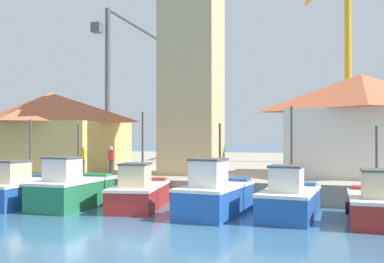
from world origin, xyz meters
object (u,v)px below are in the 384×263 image
fishing_boat_left_outer (21,189)px  fishing_boat_mid_left (139,193)px  warehouse_right (361,123)px  port_crane_far (347,79)px  fishing_boat_center (215,196)px  warehouse_left (50,130)px  fishing_boat_mid_right (289,200)px  dock_worker_along_quay (83,160)px  fishing_boat_left_inner (71,190)px  dock_worker_near_tower (111,160)px  fishing_boat_right_inner (378,205)px  clock_tower (192,37)px  port_crane_near (109,100)px

fishing_boat_left_outer → fishing_boat_mid_left: fishing_boat_mid_left is taller
warehouse_right → port_crane_far: 13.75m
fishing_boat_mid_left → fishing_boat_center: bearing=-10.8°
warehouse_right → warehouse_left: bearing=-176.6°
fishing_boat_center → fishing_boat_mid_right: (2.99, 0.20, -0.07)m
warehouse_right → fishing_boat_mid_right: bearing=-110.0°
fishing_boat_center → dock_worker_along_quay: size_ratio=2.85×
fishing_boat_left_inner → dock_worker_near_tower: size_ratio=2.70×
fishing_boat_center → warehouse_left: size_ratio=0.50×
fishing_boat_right_inner → fishing_boat_mid_right: bearing=179.5°
fishing_boat_right_inner → warehouse_left: (-19.62, 7.87, 2.98)m
warehouse_left → warehouse_right: 19.67m
clock_tower → fishing_boat_left_outer: bearing=-129.9°
fishing_boat_left_outer → fishing_boat_mid_left: bearing=6.5°
fishing_boat_mid_left → clock_tower: bearing=86.4°
fishing_boat_center → dock_worker_near_tower: size_ratio=2.85×
port_crane_far → fishing_boat_right_inner: bearing=-89.3°
warehouse_right → port_crane_far: (-0.29, 13.10, 4.16)m
port_crane_near → fishing_boat_left_inner: bearing=-66.1°
fishing_boat_mid_left → fishing_boat_right_inner: size_ratio=1.10×
fishing_boat_center → warehouse_right: size_ratio=0.54×
fishing_boat_left_outer → warehouse_right: warehouse_right is taller
fishing_boat_mid_right → warehouse_right: size_ratio=0.53×
fishing_boat_right_inner → port_crane_far: (-0.28, 22.12, 7.45)m
port_crane_near → fishing_boat_left_outer: bearing=-71.5°
fishing_boat_mid_right → port_crane_near: 32.97m
fishing_boat_mid_right → dock_worker_along_quay: 12.84m
dock_worker_along_quay → fishing_boat_center: bearing=-28.1°
warehouse_left → port_crane_near: 17.85m
clock_tower → fishing_boat_left_inner: bearing=-115.1°
port_crane_near → port_crane_far: port_crane_far is taller
warehouse_left → port_crane_near: (-4.42, 16.94, 3.48)m
fishing_boat_left_inner → warehouse_left: (-6.66, 8.03, 2.86)m
fishing_boat_center → fishing_boat_left_outer: bearing=179.8°
port_crane_near → fishing_boat_center: bearing=-54.5°
fishing_boat_mid_right → fishing_boat_left_outer: bearing=-179.3°
fishing_boat_left_inner → warehouse_left: 10.82m
fishing_boat_left_outer → clock_tower: bearing=50.1°
fishing_boat_left_inner → port_crane_far: bearing=60.4°
fishing_boat_left_inner → warehouse_right: bearing=35.3°
fishing_boat_mid_left → warehouse_left: size_ratio=0.52×
fishing_boat_left_outer → port_crane_far: 28.05m
clock_tower → warehouse_right: 10.94m
fishing_boat_right_inner → fishing_boat_left_outer: bearing=-179.5°
port_crane_far → dock_worker_along_quay: size_ratio=11.15×
fishing_boat_mid_right → port_crane_near: size_ratio=0.28×
fishing_boat_right_inner → dock_worker_near_tower: (-13.64, 5.07, 1.19)m
clock_tower → fishing_boat_mid_left: bearing=-93.6°
clock_tower → port_crane_far: port_crane_far is taller
fishing_boat_right_inner → port_crane_near: size_ratio=0.27×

